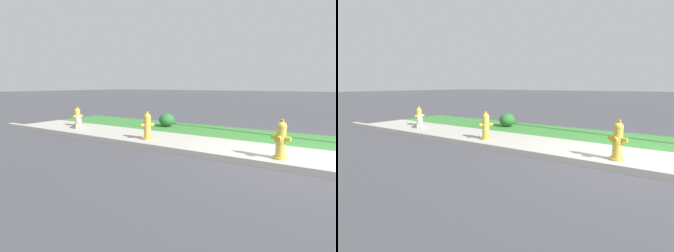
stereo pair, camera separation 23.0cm
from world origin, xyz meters
TOP-DOWN VIEW (x-y plane):
  - ground_plane at (0.00, 0.00)m, footprint 120.00×120.00m
  - sidewalk_pavement at (0.00, 0.00)m, footprint 18.00×1.85m
  - grass_verge at (0.00, 1.92)m, footprint 18.00×1.99m
  - street_curb at (0.00, -1.01)m, footprint 18.00×0.16m
  - fire_hydrant_far_end at (-3.62, -0.24)m, footprint 0.34×0.35m
  - fire_hydrant_mid_block at (-0.35, -0.34)m, footprint 0.37×0.33m
  - fire_hydrant_at_driveway at (-7.05, 0.29)m, footprint 0.34×0.37m
  - small_white_dog at (-6.59, -0.05)m, footprint 0.41×0.40m
  - shrub_bush_mid_verge at (-4.38, 1.88)m, footprint 0.54×0.54m

SIDE VIEW (x-z plane):
  - ground_plane at x=0.00m, z-range 0.00..0.00m
  - grass_verge at x=0.00m, z-range 0.00..0.01m
  - sidewalk_pavement at x=0.00m, z-range 0.00..0.01m
  - street_curb at x=0.00m, z-range 0.00..0.12m
  - shrub_bush_mid_verge at x=-4.38m, z-range 0.00..0.46m
  - small_white_dog at x=-6.59m, z-range 0.03..0.47m
  - fire_hydrant_at_driveway at x=-7.05m, z-range -0.02..0.66m
  - fire_hydrant_far_end at x=-3.62m, z-range -0.01..0.73m
  - fire_hydrant_mid_block at x=-0.35m, z-range -0.01..0.76m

